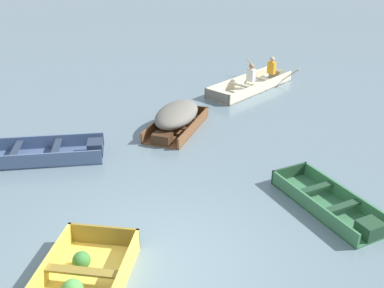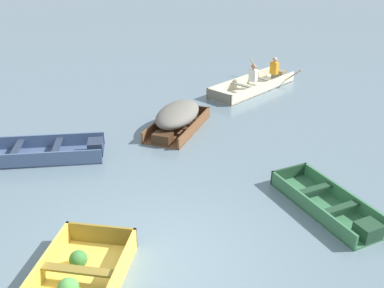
{
  "view_description": "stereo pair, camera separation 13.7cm",
  "coord_description": "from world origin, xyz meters",
  "px_view_note": "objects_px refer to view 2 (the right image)",
  "views": [
    {
      "loc": [
        1.0,
        -5.47,
        4.85
      ],
      "look_at": [
        0.37,
        3.87,
        0.35
      ],
      "focal_mm": 40.0,
      "sensor_mm": 36.0,
      "label": 1
    },
    {
      "loc": [
        1.13,
        -5.46,
        4.85
      ],
      "look_at": [
        0.37,
        3.87,
        0.35
      ],
      "focal_mm": 40.0,
      "sensor_mm": 36.0,
      "label": 2
    }
  ],
  "objects_px": {
    "skiff_green_mid_moored": "(330,206)",
    "skiff_wooden_brown_far_moored": "(177,117)",
    "skiff_slate_blue_near_moored": "(44,153)",
    "rowboat_cream_with_crew": "(256,83)"
  },
  "relations": [
    {
      "from": "skiff_slate_blue_near_moored",
      "to": "skiff_green_mid_moored",
      "type": "relative_size",
      "value": 1.26
    },
    {
      "from": "skiff_green_mid_moored",
      "to": "skiff_wooden_brown_far_moored",
      "type": "relative_size",
      "value": 0.99
    },
    {
      "from": "skiff_green_mid_moored",
      "to": "skiff_wooden_brown_far_moored",
      "type": "xyz_separation_m",
      "value": [
        -3.44,
        3.73,
        0.28
      ]
    },
    {
      "from": "skiff_green_mid_moored",
      "to": "skiff_wooden_brown_far_moored",
      "type": "distance_m",
      "value": 5.08
    },
    {
      "from": "skiff_slate_blue_near_moored",
      "to": "skiff_wooden_brown_far_moored",
      "type": "distance_m",
      "value": 3.65
    },
    {
      "from": "skiff_slate_blue_near_moored",
      "to": "skiff_green_mid_moored",
      "type": "height_order",
      "value": "skiff_slate_blue_near_moored"
    },
    {
      "from": "skiff_green_mid_moored",
      "to": "skiff_slate_blue_near_moored",
      "type": "bearing_deg",
      "value": 164.73
    },
    {
      "from": "skiff_slate_blue_near_moored",
      "to": "rowboat_cream_with_crew",
      "type": "relative_size",
      "value": 0.93
    },
    {
      "from": "skiff_wooden_brown_far_moored",
      "to": "rowboat_cream_with_crew",
      "type": "height_order",
      "value": "rowboat_cream_with_crew"
    },
    {
      "from": "skiff_slate_blue_near_moored",
      "to": "skiff_wooden_brown_far_moored",
      "type": "xyz_separation_m",
      "value": [
        3.07,
        1.95,
        0.26
      ]
    }
  ]
}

